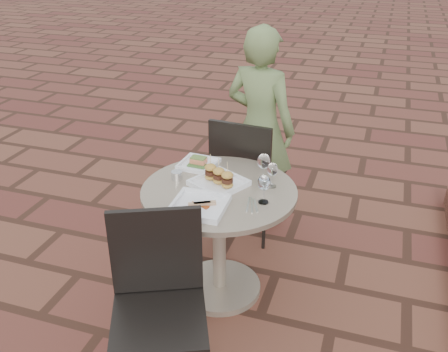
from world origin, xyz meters
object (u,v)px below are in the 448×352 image
(cafe_table, at_px, (219,225))
(plate_salmon, at_px, (198,163))
(diner, at_px, (260,128))
(plate_sliders, at_px, (219,179))
(plate_tuna, at_px, (199,205))
(chair_near, at_px, (158,290))
(chair_far, at_px, (245,170))

(cafe_table, height_order, plate_salmon, plate_salmon)
(plate_salmon, bearing_deg, cafe_table, -48.28)
(diner, bearing_deg, cafe_table, 104.49)
(plate_salmon, height_order, plate_sliders, plate_sliders)
(plate_tuna, bearing_deg, diner, 88.69)
(chair_near, height_order, plate_tuna, chair_near)
(chair_far, xyz_separation_m, chair_near, (-0.03, -1.36, 0.00))
(diner, height_order, plate_sliders, diner)
(cafe_table, bearing_deg, plate_tuna, -98.02)
(chair_far, bearing_deg, plate_salmon, 68.11)
(cafe_table, xyz_separation_m, plate_tuna, (-0.03, -0.23, 0.26))
(diner, relative_size, plate_sliders, 4.10)
(chair_near, bearing_deg, cafe_table, 60.54)
(chair_near, xyz_separation_m, plate_tuna, (0.03, 0.49, 0.20))
(chair_far, bearing_deg, chair_near, 93.28)
(plate_salmon, bearing_deg, chair_near, -80.59)
(chair_near, height_order, diner, diner)
(diner, bearing_deg, chair_far, 100.14)
(chair_far, relative_size, plate_tuna, 3.13)
(chair_near, height_order, plate_sliders, chair_near)
(plate_sliders, bearing_deg, chair_far, 91.10)
(diner, xyz_separation_m, plate_sliders, (-0.01, -0.91, 0.02))
(cafe_table, xyz_separation_m, chair_near, (-0.06, -0.72, 0.07))
(diner, bearing_deg, plate_sliders, 103.46)
(chair_far, height_order, diner, diner)
(cafe_table, height_order, plate_tuna, plate_tuna)
(plate_tuna, bearing_deg, plate_sliders, 86.63)
(plate_salmon, relative_size, plate_sliders, 0.64)
(diner, xyz_separation_m, plate_tuna, (-0.03, -1.18, -0.00))
(chair_near, bearing_deg, plate_sliders, 62.06)
(cafe_table, relative_size, plate_salmon, 3.84)
(plate_sliders, bearing_deg, chair_near, -93.35)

